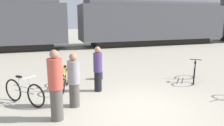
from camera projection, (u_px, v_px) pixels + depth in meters
The scene contains 11 objects.
ground_plane at pixel (139, 109), 6.30m from camera, with size 80.00×80.00×0.00m, color #B2A893.
freight_train at pixel (73, 16), 17.73m from camera, with size 57.44×2.92×4.95m.
rail_near at pixel (75, 49), 17.61m from camera, with size 69.44×0.07×0.01m, color #4C4238.
rail_far at pixel (73, 47), 18.94m from camera, with size 69.44×0.07×0.01m, color #4C4238.
bicycle_black at pixel (194, 72), 8.95m from camera, with size 1.16×1.38×0.85m.
bicycle_yellow at pixel (65, 80), 7.91m from camera, with size 0.54×1.62×0.86m.
bicycle_silver at pixel (24, 92), 6.56m from camera, with size 1.20×1.30×0.89m.
person_in_purple at pixel (98, 69), 7.63m from camera, with size 0.31×0.31×1.60m.
person_in_grey at pixel (74, 81), 6.31m from camera, with size 0.35×0.35×1.59m.
person_in_red at pixel (56, 86), 5.45m from camera, with size 0.37×0.37×1.83m.
backpack at pixel (99, 75), 9.23m from camera, with size 0.28×0.20×0.34m.
Camera 1 is at (-2.55, -5.35, 2.62)m, focal length 35.00 mm.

